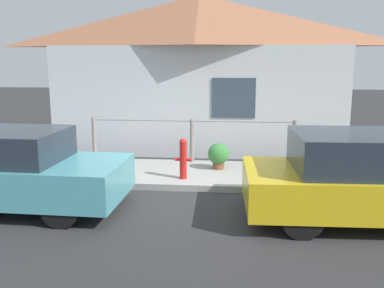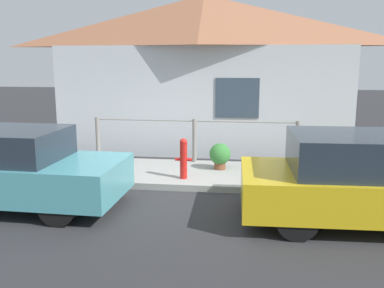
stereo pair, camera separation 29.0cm
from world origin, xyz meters
TOP-DOWN VIEW (x-y plane):
  - ground_plane at (0.00, 0.00)m, footprint 60.00×60.00m
  - sidewalk at (0.00, 1.06)m, footprint 24.00×2.12m
  - house at (0.00, 3.89)m, footprint 8.15×2.23m
  - fence at (0.00, 1.97)m, footprint 4.90×0.10m
  - car_left at (-2.90, -1.22)m, footprint 4.04×1.80m
  - car_right at (3.21, -1.22)m, footprint 4.20×1.93m
  - fire_hydrant at (-0.03, 0.47)m, footprint 0.35×0.16m
  - potted_plant_near_hydrant at (0.66, 1.34)m, footprint 0.48×0.48m

SIDE VIEW (x-z plane):
  - ground_plane at x=0.00m, z-range 0.00..0.00m
  - sidewalk at x=0.00m, z-range 0.00..0.13m
  - potted_plant_near_hydrant at x=0.66m, z-range 0.16..0.75m
  - fire_hydrant at x=-0.03m, z-range 0.15..1.00m
  - car_left at x=-2.90m, z-range 0.00..1.38m
  - car_right at x=3.21m, z-range -0.01..1.42m
  - fence at x=0.00m, z-range 0.19..1.23m
  - house at x=0.00m, z-range 1.24..5.50m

